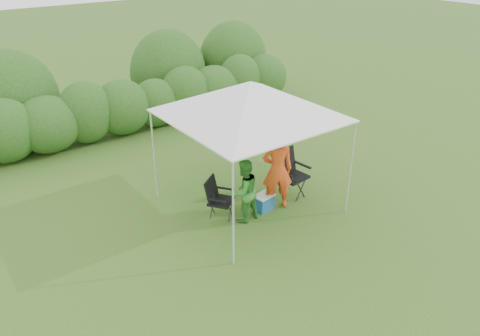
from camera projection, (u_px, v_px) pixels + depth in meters
ground at (263, 214)px, 10.12m from camera, size 70.00×70.00×0.00m
hedge at (143, 103)px, 14.13m from camera, size 11.29×1.53×1.80m
canopy at (250, 99)px, 9.37m from camera, size 3.10×3.10×2.83m
chair_right at (290, 170)px, 10.63m from camera, size 0.73×0.67×1.08m
chair_left at (217, 196)px, 9.80m from camera, size 0.71×0.70×0.90m
man at (277, 170)px, 10.00m from camera, size 0.79×0.70×1.81m
woman at (244, 191)px, 9.62m from camera, size 0.71×0.57×1.39m
cooler at (264, 202)px, 10.21m from camera, size 0.48×0.38×0.36m
bottle at (267, 190)px, 10.08m from camera, size 0.06×0.06×0.22m
lawn_toy at (266, 121)px, 14.61m from camera, size 0.67×0.56×0.34m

